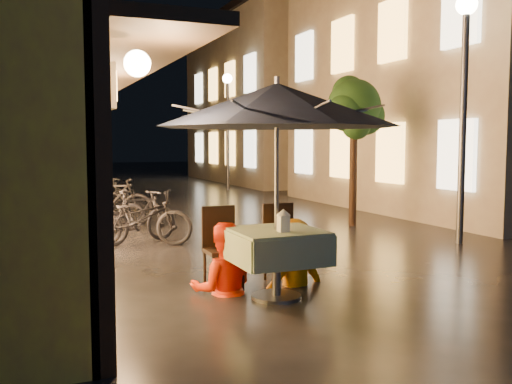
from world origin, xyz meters
name	(u,v)px	position (x,y,z in m)	size (l,w,h in m)	color
ground	(381,287)	(0.00, 0.00, 0.00)	(90.00, 90.00, 0.00)	black
east_building_near	(476,81)	(7.49, 6.50, 3.41)	(7.30, 9.30, 6.80)	#AFA78D
east_building_far	(291,100)	(7.49, 18.00, 3.66)	(7.30, 10.30, 7.30)	#AFA78D
street_tree	(354,110)	(2.41, 4.51, 2.42)	(1.43, 1.20, 3.15)	black
streetlamp_near	(465,73)	(3.00, 2.00, 2.92)	(0.36, 0.36, 4.23)	#59595E
streetlamp_far	(228,110)	(3.00, 14.00, 2.92)	(0.36, 0.36, 4.23)	#59595E
cafe_table	(276,247)	(-1.39, 0.01, 0.59)	(0.99, 0.99, 0.78)	#59595E
patio_umbrella	(277,105)	(-1.39, 0.01, 2.15)	(2.67, 2.67, 2.46)	#59595E
cafe_chair_left	(221,243)	(-1.79, 0.75, 0.54)	(0.42, 0.42, 0.97)	black
cafe_chair_right	(281,238)	(-0.99, 0.75, 0.54)	(0.42, 0.42, 0.97)	black
table_lantern	(283,219)	(-1.39, -0.16, 0.92)	(0.16, 0.16, 0.25)	white
person_orange	(223,224)	(-1.85, 0.52, 0.80)	(0.78, 0.61, 1.60)	#F62C06
person_yellow	(292,221)	(-0.94, 0.54, 0.79)	(1.02, 0.59, 1.58)	orange
bicycle_0	(139,218)	(-2.18, 3.88, 0.47)	(0.63, 1.79, 0.94)	black
bicycle_1	(138,217)	(-2.16, 4.10, 0.47)	(0.44, 1.56, 0.94)	black
bicycle_2	(104,210)	(-2.52, 5.76, 0.42)	(0.55, 1.59, 0.83)	black
bicycle_3	(112,201)	(-2.24, 6.56, 0.52)	(0.48, 1.72, 1.03)	black
bicycle_4	(84,200)	(-2.75, 7.25, 0.49)	(0.65, 1.87, 0.98)	black
bicycle_5	(104,196)	(-2.16, 8.49, 0.45)	(0.43, 1.50, 0.90)	black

